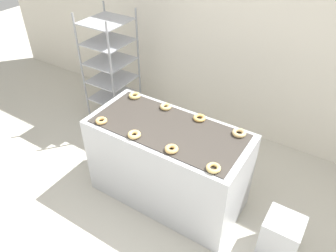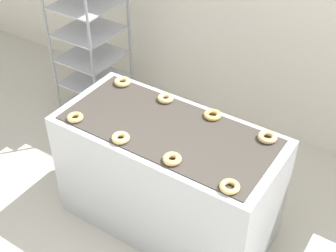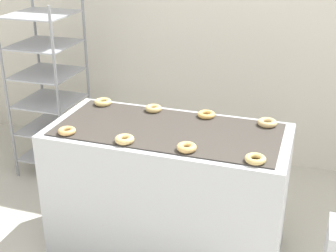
# 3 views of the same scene
# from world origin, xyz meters

# --- Properties ---
(ground_plane) EXTENTS (14.00, 14.00, 0.00)m
(ground_plane) POSITION_xyz_m (0.00, 0.00, 0.00)
(ground_plane) COLOR beige
(wall_back) EXTENTS (8.00, 0.05, 2.80)m
(wall_back) POSITION_xyz_m (0.00, 2.12, 1.40)
(wall_back) COLOR silver
(wall_back) RESTS_ON ground_plane
(fryer_machine) EXTENTS (1.53, 0.72, 0.91)m
(fryer_machine) POSITION_xyz_m (0.00, 0.61, 0.45)
(fryer_machine) COLOR #B7BABF
(fryer_machine) RESTS_ON ground_plane
(baking_rack_cart) EXTENTS (0.52, 0.55, 1.54)m
(baking_rack_cart) POSITION_xyz_m (-1.35, 1.39, 0.78)
(baking_rack_cart) COLOR gray
(baking_rack_cart) RESTS_ON ground_plane
(glaze_bin) EXTENTS (0.32, 0.30, 0.43)m
(glaze_bin) POSITION_xyz_m (1.20, 0.57, 0.22)
(glaze_bin) COLOR #B7BABF
(glaze_bin) RESTS_ON ground_plane
(donut_near_left) EXTENTS (0.11, 0.11, 0.03)m
(donut_near_left) POSITION_xyz_m (-0.58, 0.35, 0.92)
(donut_near_left) COLOR #E4AC62
(donut_near_left) RESTS_ON fryer_machine
(donut_near_midleft) EXTENTS (0.12, 0.12, 0.04)m
(donut_near_midleft) POSITION_xyz_m (-0.19, 0.35, 0.92)
(donut_near_midleft) COLOR #E0BA70
(donut_near_midleft) RESTS_ON fryer_machine
(donut_near_midright) EXTENTS (0.12, 0.12, 0.04)m
(donut_near_midright) POSITION_xyz_m (0.20, 0.36, 0.92)
(donut_near_midright) COLOR #DDAD63
(donut_near_midright) RESTS_ON fryer_machine
(donut_near_right) EXTENTS (0.12, 0.12, 0.03)m
(donut_near_right) POSITION_xyz_m (0.59, 0.34, 0.92)
(donut_near_right) COLOR #DEB96B
(donut_near_right) RESTS_ON fryer_machine
(donut_far_left) EXTENTS (0.12, 0.12, 0.04)m
(donut_far_left) POSITION_xyz_m (-0.58, 0.87, 0.92)
(donut_far_left) COLOR #DDBD70
(donut_far_left) RESTS_ON fryer_machine
(donut_far_midleft) EXTENTS (0.12, 0.12, 0.04)m
(donut_far_midleft) POSITION_xyz_m (-0.19, 0.87, 0.92)
(donut_far_midleft) COLOR #DBB770
(donut_far_midleft) RESTS_ON fryer_machine
(donut_far_midright) EXTENTS (0.12, 0.12, 0.03)m
(donut_far_midright) POSITION_xyz_m (0.18, 0.88, 0.92)
(donut_far_midright) COLOR #E7B05A
(donut_far_midright) RESTS_ON fryer_machine
(donut_far_right) EXTENTS (0.13, 0.13, 0.04)m
(donut_far_right) POSITION_xyz_m (0.59, 0.87, 0.92)
(donut_far_right) COLOR tan
(donut_far_right) RESTS_ON fryer_machine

